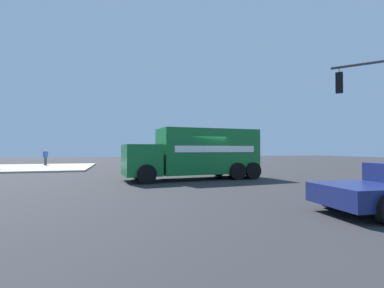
% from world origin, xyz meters
% --- Properties ---
extents(ground_plane, '(100.00, 100.00, 0.00)m').
position_xyz_m(ground_plane, '(0.00, 0.00, 0.00)').
color(ground_plane, '#2B2B2D').
extents(sidewalk_corner_near, '(10.87, 10.87, 0.14)m').
position_xyz_m(sidewalk_corner_near, '(-12.72, -12.72, 0.07)').
color(sidewalk_corner_near, '#B2ADA0').
rests_on(sidewalk_corner_near, ground).
extents(delivery_truck, '(3.58, 8.18, 2.99)m').
position_xyz_m(delivery_truck, '(-0.04, -0.17, 1.55)').
color(delivery_truck, '#146B2D').
rests_on(delivery_truck, ground).
extents(pedestrian_near_corner, '(0.41, 0.39, 1.60)m').
position_xyz_m(pedestrian_near_corner, '(-15.86, -12.06, 1.05)').
color(pedestrian_near_corner, '#4C4C51').
rests_on(pedestrian_near_corner, sidewalk_corner_near).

